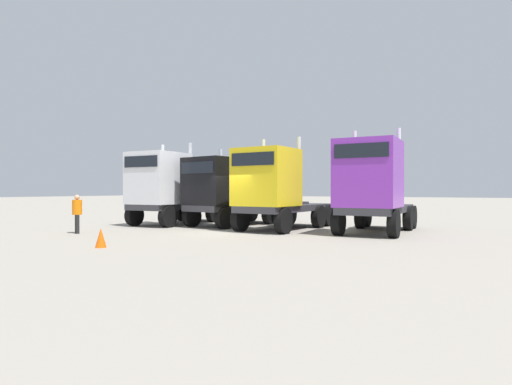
{
  "coord_description": "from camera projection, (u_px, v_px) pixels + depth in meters",
  "views": [
    {
      "loc": [
        10.51,
        -15.74,
        1.86
      ],
      "look_at": [
        -0.5,
        3.53,
        1.73
      ],
      "focal_mm": 30.52,
      "sensor_mm": 36.0,
      "label": 1
    }
  ],
  "objects": [
    {
      "name": "semi_truck_white",
      "position": [
        166.0,
        187.0,
        23.01
      ],
      "size": [
        2.72,
        6.45,
        4.38
      ],
      "rotation": [
        0.0,
        0.0,
        -1.54
      ],
      "color": "#333338",
      "rests_on": "ground"
    },
    {
      "name": "semi_truck_yellow",
      "position": [
        274.0,
        189.0,
        19.8
      ],
      "size": [
        2.81,
        6.08,
        4.28
      ],
      "rotation": [
        0.0,
        0.0,
        -1.62
      ],
      "color": "#333338",
      "rests_on": "ground"
    },
    {
      "name": "visitor_in_hivis",
      "position": [
        77.0,
        211.0,
        18.57
      ],
      "size": [
        0.55,
        0.55,
        1.65
      ],
      "rotation": [
        0.0,
        0.0,
        1.0
      ],
      "color": "black",
      "rests_on": "ground"
    },
    {
      "name": "ground",
      "position": [
        226.0,
        233.0,
        18.9
      ],
      "size": [
        200.0,
        200.0,
        0.0
      ],
      "primitive_type": "plane",
      "color": "gray"
    },
    {
      "name": "semi_truck_black",
      "position": [
        224.0,
        191.0,
        22.12
      ],
      "size": [
        3.33,
        6.3,
        4.05
      ],
      "rotation": [
        0.0,
        0.0,
        -1.71
      ],
      "color": "#333338",
      "rests_on": "ground"
    },
    {
      "name": "traffic_cone_near",
      "position": [
        101.0,
        238.0,
        14.01
      ],
      "size": [
        0.36,
        0.36,
        0.63
      ],
      "primitive_type": "cone",
      "color": "#F2590C",
      "rests_on": "ground"
    },
    {
      "name": "semi_truck_purple",
      "position": [
        372.0,
        185.0,
        18.24
      ],
      "size": [
        2.75,
        6.07,
        4.5
      ],
      "rotation": [
        0.0,
        0.0,
        -1.54
      ],
      "color": "#333338",
      "rests_on": "ground"
    }
  ]
}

